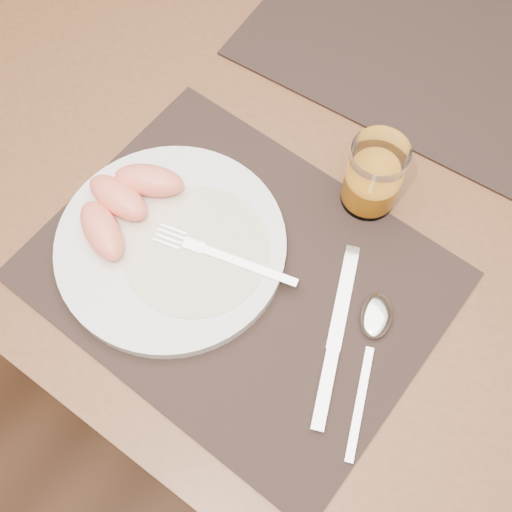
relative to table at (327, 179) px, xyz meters
The scene contains 11 objects.
ground 0.67m from the table, ahead, with size 5.00×5.00×0.00m, color #57341D.
table is the anchor object (origin of this frame).
placemat_near 0.24m from the table, 87.01° to the right, with size 0.45×0.35×0.00m, color black.
placemat_far 0.24m from the table, 89.42° to the left, with size 0.45×0.35×0.00m, color black.
plate 0.27m from the table, 106.78° to the right, with size 0.27×0.27×0.02m, color white.
plate_dressing 0.26m from the table, 100.43° to the right, with size 0.17×0.17×0.00m.
fork 0.25m from the table, 96.02° to the right, with size 0.17×0.06×0.00m.
knife 0.29m from the table, 57.30° to the right, with size 0.10×0.21×0.01m.
spoon 0.27m from the table, 47.13° to the right, with size 0.09×0.19×0.01m.
juice_glass 0.16m from the table, 29.99° to the right, with size 0.07×0.07×0.10m.
grapefruit_wedges 0.30m from the table, 120.99° to the right, with size 0.10×0.16×0.03m.
Camera 1 is at (0.20, -0.45, 1.43)m, focal length 45.00 mm.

